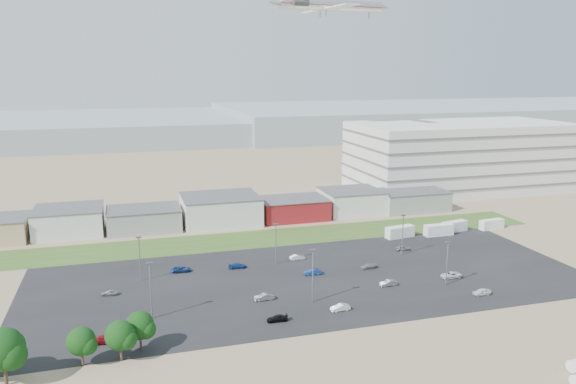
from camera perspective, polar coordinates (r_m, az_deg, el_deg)
name	(u,v)px	position (r m, az deg, el deg)	size (l,w,h in m)	color
ground	(320,320)	(104.15, 3.30, -12.86)	(700.00, 700.00, 0.00)	#927B5D
parking_lot	(311,279)	(123.04, 2.35, -8.79)	(120.00, 50.00, 0.01)	black
grass_strip	(255,239)	(150.91, -3.37, -4.79)	(160.00, 16.00, 0.02)	#35501E
hills_backdrop	(227,126)	(411.99, -6.27, 6.64)	(700.00, 200.00, 9.00)	gray
building_row	(183,212)	(165.34, -10.64, -2.03)	(170.00, 20.00, 8.00)	silver
parking_garage	(460,156)	(222.86, 17.09, 3.53)	(80.00, 40.00, 25.00)	silver
box_trailer_a	(400,232)	(154.77, 11.30, -3.99)	(8.11, 2.53, 3.04)	silver
box_trailer_b	(439,230)	(159.03, 15.05, -3.75)	(8.05, 2.52, 3.02)	silver
box_trailer_c	(455,226)	(164.13, 16.56, -3.37)	(7.67, 2.40, 2.88)	silver
box_trailer_d	(492,224)	(169.87, 19.98, -3.10)	(7.32, 2.29, 2.74)	silver
tree_left	(3,354)	(91.87, -26.95, -14.44)	(6.58, 6.58, 9.87)	black
tree_mid	(81,344)	(93.55, -20.25, -14.31)	(4.68, 4.68, 7.02)	black
tree_right	(120,338)	(92.98, -16.68, -14.07)	(4.98, 4.98, 7.47)	black
tree_near	(140,328)	(95.54, -14.82, -13.25)	(4.91, 4.91, 7.37)	black
lightpole_front_l	(151,291)	(105.47, -13.77, -9.72)	(1.25, 0.52, 10.66)	slate
lightpole_front_m	(313,276)	(109.45, 2.53, -8.52)	(1.26, 0.53, 10.74)	slate
lightpole_front_r	(447,263)	(122.52, 15.84, -7.00)	(1.12, 0.47, 9.52)	slate
lightpole_back_l	(140,259)	(124.37, -14.82, -6.59)	(1.15, 0.48, 9.76)	slate
lightpole_back_m	(276,244)	(130.49, -1.24, -5.29)	(1.14, 0.48, 9.70)	slate
lightpole_back_r	(403,235)	(139.56, 11.56, -4.29)	(1.19, 0.49, 10.10)	slate
airliner	(331,5)	(200.47, 4.44, 18.39)	(46.92, 31.99, 13.86)	silver
parked_car_0	(451,275)	(128.23, 16.21, -8.11)	(2.11, 4.57, 1.27)	silver
parked_car_1	(388,283)	(120.71, 10.14, -9.09)	(1.33, 3.82, 1.26)	#A5A5AA
parked_car_2	(482,292)	(120.87, 19.08, -9.56)	(1.52, 3.77, 1.28)	silver
parked_car_3	(277,318)	(103.31, -1.11, -12.72)	(1.55, 3.81, 1.11)	black
parked_car_4	(264,297)	(112.08, -2.45, -10.60)	(1.39, 3.98, 1.31)	#A5A5AA
parked_car_5	(109,293)	(119.76, -17.71, -9.72)	(1.30, 3.24, 1.10)	#A5A5AA
parked_car_6	(237,266)	(129.49, -5.18, -7.47)	(1.66, 4.09, 1.19)	navy
parked_car_7	(313,272)	(125.17, 2.51, -8.11)	(1.37, 3.94, 1.30)	navy
parked_car_8	(403,248)	(144.04, 11.59, -5.60)	(1.52, 3.78, 1.29)	#A5A5AA
parked_car_9	(181,269)	(128.92, -10.79, -7.73)	(2.00, 4.33, 1.20)	navy
parked_car_10	(106,339)	(100.49, -18.01, -14.04)	(1.83, 4.50, 1.31)	maroon
parked_car_11	(297,257)	(134.60, 0.95, -6.64)	(1.29, 3.71, 1.22)	silver
parked_car_12	(368,266)	(130.06, 8.10, -7.47)	(1.54, 3.80, 1.10)	#A5A5AA
parked_car_13	(340,307)	(107.90, 5.32, -11.60)	(1.32, 3.78, 1.24)	silver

